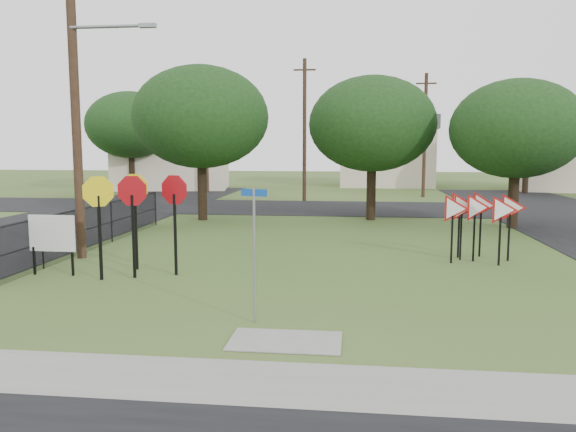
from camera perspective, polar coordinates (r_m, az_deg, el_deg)
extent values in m
plane|color=#36531F|center=(12.53, 1.08, -8.99)|extent=(140.00, 140.00, 0.00)
cube|color=gray|center=(8.60, -1.79, -16.59)|extent=(30.00, 1.60, 0.02)
cube|color=#36531F|center=(7.53, -3.23, -20.22)|extent=(30.00, 0.80, 0.02)
cube|color=black|center=(25.87, -23.99, -1.27)|extent=(8.00, 50.00, 0.02)
cube|color=black|center=(32.20, 4.58, 0.83)|extent=(60.00, 8.00, 0.02)
cube|color=gray|center=(10.26, -0.27, -12.60)|extent=(2.00, 1.20, 0.02)
cylinder|color=gray|center=(11.02, -3.44, -4.13)|extent=(0.05, 0.05, 2.65)
cube|color=#0E42A0|center=(10.85, -3.49, 2.39)|extent=(0.53, 0.16, 0.14)
cube|color=black|center=(15.38, -15.42, -2.04)|extent=(0.07, 0.07, 2.21)
cube|color=black|center=(15.45, -11.38, -1.88)|extent=(0.07, 0.07, 2.21)
cube|color=black|center=(15.39, -18.55, -2.14)|extent=(0.07, 0.07, 2.21)
cube|color=black|center=(16.41, -15.19, -1.47)|extent=(0.07, 0.07, 2.21)
cube|color=black|center=(17.45, 16.31, -2.03)|extent=(0.05, 0.05, 1.60)
cube|color=black|center=(17.93, 18.37, -1.87)|extent=(0.05, 0.05, 1.60)
cube|color=black|center=(17.55, 20.71, -2.15)|extent=(0.05, 0.05, 1.60)
cube|color=black|center=(18.38, 16.95, -1.61)|extent=(0.05, 0.05, 1.60)
cube|color=black|center=(18.78, 18.94, -1.51)|extent=(0.05, 0.05, 1.60)
cube|color=black|center=(18.35, 21.52, -1.81)|extent=(0.05, 0.05, 1.60)
cube|color=black|center=(18.04, 17.15, -1.77)|extent=(0.05, 0.05, 1.60)
cube|color=black|center=(16.80, -24.37, -4.16)|extent=(0.05, 0.05, 0.77)
cube|color=black|center=(16.26, -21.04, -4.35)|extent=(0.05, 0.05, 0.77)
cube|color=silver|center=(16.40, -22.86, -1.62)|extent=(1.32, 0.07, 0.99)
cylinder|color=#3F2A1D|center=(18.61, -20.84, 11.31)|extent=(0.28, 0.28, 10.00)
cylinder|color=gray|center=(18.28, -17.77, 17.86)|extent=(2.40, 0.10, 0.10)
cube|color=gray|center=(17.84, -14.07, 18.26)|extent=(0.50, 0.18, 0.12)
cylinder|color=#3F2A1D|center=(36.15, 1.69, 8.64)|extent=(0.24, 0.24, 9.00)
cube|color=#3F2A1D|center=(36.46, 1.71, 14.62)|extent=(1.40, 0.10, 0.10)
cylinder|color=#3F2A1D|center=(40.29, 13.72, 7.92)|extent=(0.24, 0.24, 8.50)
cube|color=#3F2A1D|center=(40.52, 13.87, 12.94)|extent=(1.40, 0.10, 0.10)
cylinder|color=#3F2A1D|center=(43.47, -8.28, 8.29)|extent=(0.24, 0.24, 9.00)
cube|color=#3F2A1D|center=(43.73, -8.37, 13.28)|extent=(1.40, 0.10, 0.10)
cylinder|color=black|center=(17.41, -23.69, -2.53)|extent=(0.05, 0.05, 1.50)
cylinder|color=black|center=(19.40, -20.27, -1.45)|extent=(0.05, 0.05, 1.50)
cylinder|color=black|center=(21.46, -17.49, -0.57)|extent=(0.05, 0.05, 1.50)
cylinder|color=black|center=(23.56, -15.21, 0.16)|extent=(0.05, 0.05, 1.50)
cylinder|color=black|center=(25.69, -13.31, 0.76)|extent=(0.05, 0.05, 1.50)
cube|color=black|center=(20.34, -18.89, 0.99)|extent=(0.03, 11.50, 0.03)
cube|color=black|center=(20.42, -18.81, -0.99)|extent=(0.03, 11.50, 0.03)
cube|color=black|center=(20.42, -18.81, -0.99)|extent=(0.01, 11.50, 1.50)
cube|color=beige|center=(48.43, -11.62, 6.31)|extent=(10.08, 8.46, 6.00)
cube|color=#4A4A4F|center=(48.54, -11.73, 10.56)|extent=(10.58, 8.88, 1.20)
cube|color=beige|center=(52.08, 9.87, 5.83)|extent=(8.00, 8.00, 5.00)
cube|color=#4A4A4F|center=(52.11, 9.94, 9.24)|extent=(8.40, 8.40, 1.20)
cube|color=beige|center=(50.86, 26.17, 5.76)|extent=(7.91, 7.91, 6.00)
cube|color=#4A4A4F|center=(50.95, 26.39, 9.81)|extent=(8.30, 8.30, 1.20)
cylinder|color=black|center=(27.05, -8.70, 2.37)|extent=(0.44, 0.44, 2.62)
ellipsoid|color=black|center=(27.00, -8.84, 9.90)|extent=(6.40, 6.40, 4.80)
cylinder|color=black|center=(27.10, 8.44, 2.20)|extent=(0.44, 0.44, 2.45)
ellipsoid|color=black|center=(27.03, 8.56, 9.24)|extent=(6.00, 6.00, 4.50)
cylinder|color=black|center=(26.01, 21.90, 1.38)|extent=(0.44, 0.44, 2.27)
ellipsoid|color=black|center=(25.92, 22.21, 8.21)|extent=(5.60, 5.60, 4.20)
cylinder|color=black|center=(45.42, -15.56, 4.14)|extent=(0.44, 0.44, 2.80)
ellipsoid|color=black|center=(45.40, -15.72, 8.91)|extent=(6.80, 6.80, 5.10)
cylinder|color=black|center=(45.88, 22.98, 3.65)|extent=(0.44, 0.44, 2.45)
ellipsoid|color=black|center=(45.84, 23.18, 7.80)|extent=(6.00, 6.00, 4.50)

